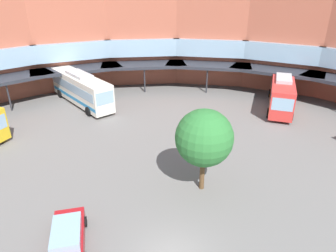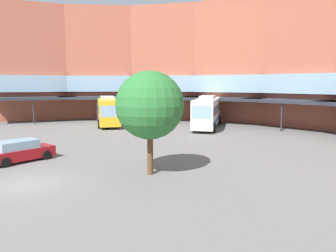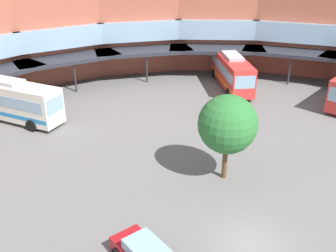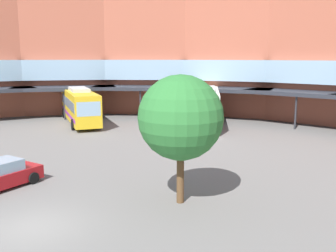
# 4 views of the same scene
# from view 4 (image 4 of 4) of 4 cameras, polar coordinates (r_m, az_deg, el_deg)

# --- Properties ---
(ground_plane) EXTENTS (120.89, 120.89, 0.00)m
(ground_plane) POSITION_cam_4_polar(r_m,az_deg,el_deg) (17.70, -19.31, -13.96)
(ground_plane) COLOR slate
(station_building) EXTENTS (75.80, 33.44, 17.16)m
(station_building) POSITION_cam_4_polar(r_m,az_deg,el_deg) (36.67, 17.10, 11.47)
(station_building) COLOR #AD5942
(station_building) RESTS_ON ground
(bus_2) EXTENTS (11.92, 8.37, 3.79)m
(bus_2) POSITION_cam_4_polar(r_m,az_deg,el_deg) (42.75, -12.93, 3.04)
(bus_2) COLOR gold
(bus_2) RESTS_ON ground
(bus_3) EXTENTS (8.63, 11.36, 4.00)m
(bus_3) POSITION_cam_4_polar(r_m,az_deg,el_deg) (40.31, 5.69, 2.97)
(bus_3) COLOR silver
(bus_3) RESTS_ON ground
(plaza_tree) EXTENTS (4.09, 4.09, 6.28)m
(plaza_tree) POSITION_cam_4_polar(r_m,az_deg,el_deg) (18.28, 1.88, 1.21)
(plaza_tree) COLOR brown
(plaza_tree) RESTS_ON ground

